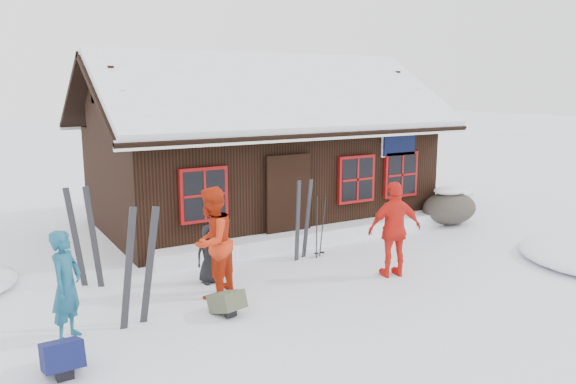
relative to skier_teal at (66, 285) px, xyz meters
name	(u,v)px	position (x,y,z in m)	size (l,w,h in m)	color
ground	(313,283)	(4.22, 0.15, -0.79)	(120.00, 120.00, 0.00)	white
mountain_hut	(259,161)	(5.72, 5.13, 0.78)	(8.90, 6.09, 4.42)	black
snow_drift	(315,236)	(5.72, 2.40, -0.62)	(7.60, 0.60, 0.35)	white
snow_mounds	(330,246)	(5.87, 2.01, -0.79)	(20.60, 13.20, 0.48)	white
skier_teal	(66,285)	(0.00, 0.00, 0.00)	(0.58, 0.38, 1.59)	navy
skier_orange_left	(212,242)	(2.42, 0.54, 0.15)	(0.92, 0.72, 1.89)	#BA290D
skier_orange_right	(395,229)	(5.76, -0.26, 0.11)	(1.06, 0.44, 1.81)	red
skier_crouched	(210,254)	(2.63, 1.16, -0.25)	(0.53, 0.35, 1.09)	black
boulder	(449,207)	(9.75, 2.16, -0.34)	(1.53, 1.15, 0.89)	#443E36
ski_pair_left	(139,268)	(1.02, -0.02, 0.09)	(0.66, 0.20, 1.86)	black
ski_pair_mid	(85,239)	(0.65, 2.09, 0.09)	(0.56, 0.28, 1.87)	black
ski_pair_right	(303,221)	(4.87, 1.57, 0.01)	(0.51, 0.18, 1.70)	black
ski_poles	(320,228)	(5.23, 1.47, -0.17)	(0.24, 0.12, 1.32)	black
backpack_blue	(62,361)	(-0.25, -1.01, -0.63)	(0.46, 0.61, 0.33)	#0F1441
backpack_olive	(227,306)	(2.28, -0.35, -0.65)	(0.40, 0.53, 0.29)	#464A35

